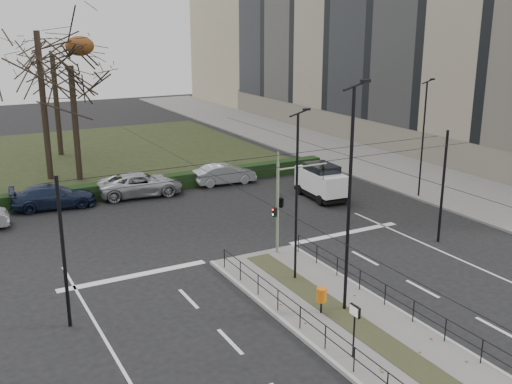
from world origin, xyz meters
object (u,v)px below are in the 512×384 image
traffic_light (282,200)px  streetlamp_sidewalk (423,138)px  streetlamp_median_far (297,195)px  bare_tree_near (71,74)px  info_panel (355,317)px  parked_car_fourth (141,184)px  streetlamp_median_near (350,199)px  bare_tree_center (53,62)px  parked_car_third (53,196)px  white_van (321,181)px  litter_bin (321,295)px  rust_tree (36,31)px  parked_car_fifth (225,174)px

traffic_light → streetlamp_sidewalk: 13.85m
streetlamp_median_far → bare_tree_near: bare_tree_near is taller
info_panel → parked_car_fourth: (-0.06, 23.14, -0.88)m
streetlamp_median_far → bare_tree_near: bearing=101.4°
streetlamp_median_far → streetlamp_median_near: bearing=-87.3°
streetlamp_median_near → bare_tree_center: 35.72m
parked_car_third → parked_car_fourth: 5.67m
streetlamp_sidewalk → bare_tree_near: 24.46m
parked_car_third → white_van: size_ratio=1.18×
litter_bin → parked_car_third: parked_car_third is taller
white_van → rust_tree: rust_tree is taller
streetlamp_median_far → white_van: streetlamp_median_far is taller
streetlamp_sidewalk → bare_tree_center: (-18.33, 24.49, 3.98)m
parked_car_fourth → rust_tree: bearing=39.1°
traffic_light → parked_car_third: (-8.61, 13.43, -2.08)m
streetlamp_median_far → bare_tree_center: size_ratio=0.67×
traffic_light → info_panel: (-2.89, -9.64, -1.16)m
info_panel → streetlamp_sidewalk: size_ratio=0.25×
info_panel → parked_car_fifth: (6.18, 23.14, -0.93)m
info_panel → bare_tree_near: bare_tree_near is taller
streetlamp_median_near → bare_tree_center: bearing=96.8°
streetlamp_median_far → bare_tree_center: bare_tree_center is taller
litter_bin → parked_car_fifth: 20.62m
traffic_light → streetlamp_median_near: streetlamp_median_near is taller
parked_car_third → bare_tree_center: bearing=-5.9°
parked_car_third → rust_tree: (1.08, 7.20, 9.91)m
streetlamp_sidewalk → parked_car_third: bearing=157.0°
traffic_light → litter_bin: traffic_light is taller
traffic_light → streetlamp_median_near: bearing=-98.4°
parked_car_third → white_van: bearing=-104.6°
info_panel → parked_car_third: size_ratio=0.38×
parked_car_third → parked_car_fourth: bearing=-82.6°
litter_bin → rust_tree: 29.29m
rust_tree → parked_car_fifth: size_ratio=3.13×
traffic_light → streetlamp_sidewalk: bearing=17.8°
streetlamp_sidewalk → white_van: bearing=152.8°
streetlamp_median_far → rust_tree: 25.47m
rust_tree → bare_tree_near: bearing=-33.2°
streetlamp_sidewalk → white_van: (-5.81, 2.99, -2.84)m
streetlamp_median_near → streetlamp_sidewalk: size_ratio=1.19×
bare_tree_center → litter_bin: bearing=-84.8°
rust_tree → bare_tree_center: (2.33, 8.08, -2.64)m
streetlamp_median_far → parked_car_third: bearing=114.3°
bare_tree_center → parked_car_fifth: size_ratio=2.56×
parked_car_third → info_panel: bearing=-159.3°
streetlamp_median_near → streetlamp_sidewalk: bearing=37.5°
streetlamp_median_near → rust_tree: 28.63m
bare_tree_center → parked_car_fifth: bearing=-60.8°
traffic_light → bare_tree_near: (-5.68, 19.42, 4.87)m
traffic_light → litter_bin: (-2.01, -6.42, -1.94)m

